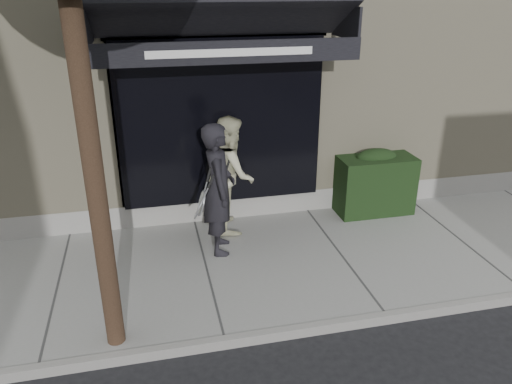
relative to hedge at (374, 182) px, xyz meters
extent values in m
plane|color=black|center=(-1.10, -1.25, -0.66)|extent=(80.00, 80.00, 0.00)
cube|color=gray|center=(-1.10, -1.25, -0.60)|extent=(20.00, 3.00, 0.12)
cube|color=gray|center=(-1.10, -2.80, -0.59)|extent=(20.00, 0.10, 0.14)
cube|color=#BFB391|center=(-1.10, 3.75, 2.09)|extent=(14.00, 7.00, 5.50)
cube|color=gray|center=(-1.10, 0.45, -0.41)|extent=(14.02, 0.42, 0.50)
cube|color=black|center=(-2.60, 0.30, 1.14)|extent=(3.20, 0.30, 2.60)
cube|color=gray|center=(-4.20, 0.45, 1.14)|extent=(0.08, 0.40, 2.60)
cube|color=gray|center=(-1.00, 0.45, 1.14)|extent=(0.08, 0.40, 2.60)
cube|color=gray|center=(-2.60, 0.45, 2.48)|extent=(3.36, 0.40, 0.12)
cube|color=black|center=(-2.60, -0.25, 2.74)|extent=(3.60, 1.03, 0.55)
cube|color=black|center=(-2.60, -0.75, 2.35)|extent=(3.60, 0.05, 0.30)
cube|color=white|center=(-2.60, -0.78, 2.35)|extent=(2.20, 0.01, 0.10)
cube|color=black|center=(-4.38, -0.25, 2.66)|extent=(0.04, 1.00, 0.45)
cube|color=black|center=(-0.82, -0.25, 2.66)|extent=(0.04, 1.00, 0.45)
cube|color=black|center=(0.00, 0.00, -0.04)|extent=(1.30, 0.70, 1.00)
ellipsoid|color=black|center=(0.00, 0.00, 0.46)|extent=(0.71, 0.38, 0.27)
cylinder|color=black|center=(-4.30, -2.55, 1.74)|extent=(0.20, 0.20, 4.80)
imported|color=black|center=(-2.82, -0.76, 0.44)|extent=(0.55, 0.76, 1.96)
torus|color=silver|center=(-3.11, -1.12, 0.41)|extent=(0.11, 0.30, 0.30)
cylinder|color=silver|center=(-3.11, -1.12, 0.41)|extent=(0.08, 0.27, 0.26)
cylinder|color=silver|center=(-3.11, -1.12, 0.41)|extent=(0.18, 0.02, 0.07)
cylinder|color=black|center=(-3.11, -1.12, 0.41)|extent=(0.20, 0.03, 0.09)
torus|color=silver|center=(-3.14, -1.17, 0.38)|extent=(0.24, 0.33, 0.29)
cylinder|color=silver|center=(-3.14, -1.17, 0.38)|extent=(0.20, 0.29, 0.25)
cylinder|color=silver|center=(-3.14, -1.17, 0.38)|extent=(0.17, 0.08, 0.09)
cylinder|color=black|center=(-3.14, -1.17, 0.38)|extent=(0.20, 0.10, 0.11)
imported|color=beige|center=(-2.52, -0.05, 0.39)|extent=(0.74, 0.93, 1.86)
torus|color=silver|center=(-2.71, -0.30, 0.24)|extent=(0.14, 0.31, 0.30)
cylinder|color=silver|center=(-2.71, -0.30, 0.24)|extent=(0.10, 0.28, 0.26)
cylinder|color=silver|center=(-2.71, -0.30, 0.24)|extent=(0.18, 0.04, 0.07)
cylinder|color=black|center=(-2.71, -0.30, 0.24)|extent=(0.20, 0.05, 0.09)
camera|label=1|loc=(-3.77, -7.32, 3.24)|focal=35.00mm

